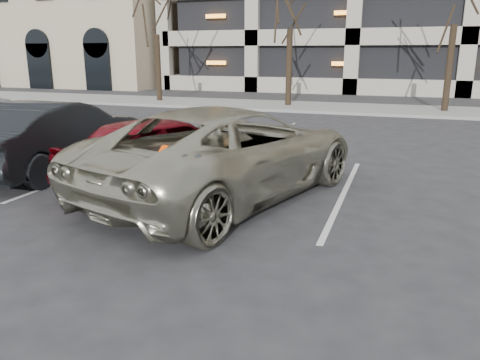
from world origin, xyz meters
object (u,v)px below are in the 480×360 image
(car_dark, at_px, (57,136))
(suv_silver, at_px, (228,152))
(parking_meter, at_px, (192,178))
(car_red, at_px, (162,150))

(car_dark, bearing_deg, suv_silver, 172.14)
(parking_meter, height_order, suv_silver, suv_silver)
(suv_silver, height_order, car_dark, suv_silver)
(parking_meter, relative_size, suv_silver, 0.19)
(car_red, bearing_deg, suv_silver, -167.69)
(parking_meter, bearing_deg, car_dark, 133.33)
(car_red, bearing_deg, parking_meter, 146.75)
(car_red, distance_m, car_dark, 2.87)
(suv_silver, xyz_separation_m, car_red, (-1.47, 0.23, -0.11))
(car_dark, bearing_deg, car_red, 172.68)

